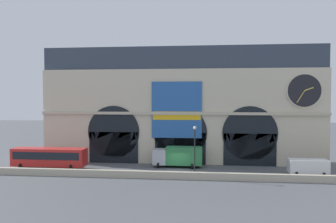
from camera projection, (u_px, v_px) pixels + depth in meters
ground_plane at (178, 171)px, 48.21m from camera, size 200.00×200.00×0.00m
quay_parapet_wall at (175, 175)px, 43.54m from camera, size 90.00×0.70×0.96m
station_building at (182, 106)px, 55.23m from camera, size 45.66×5.34×18.92m
bus_west at (49, 157)px, 49.62m from camera, size 11.00×3.25×3.10m
box_truck_center at (178, 156)px, 50.93m from camera, size 7.50×2.91×3.12m
van_east at (308, 166)px, 45.52m from camera, size 5.20×2.48×2.20m
street_lamp_quayside at (195, 145)px, 43.90m from camera, size 0.44×0.44×6.90m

